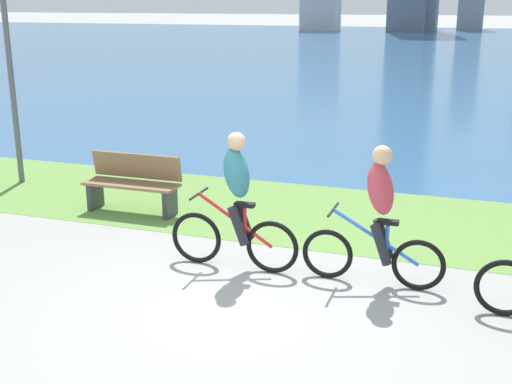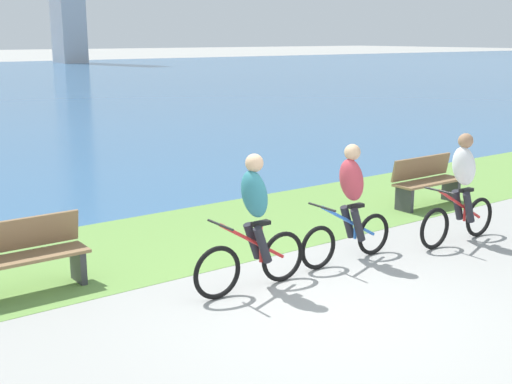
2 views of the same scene
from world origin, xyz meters
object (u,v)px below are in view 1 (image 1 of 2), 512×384
(bench_near_path, at_px, (133,183))
(lamppost_tall, at_px, (8,51))
(cyclist_lead, at_px, (236,203))
(cyclist_trailing, at_px, (378,216))

(bench_near_path, distance_m, lamppost_tall, 3.45)
(cyclist_lead, relative_size, bench_near_path, 1.13)
(cyclist_lead, relative_size, cyclist_trailing, 1.03)
(cyclist_lead, xyz_separation_m, cyclist_trailing, (1.68, 0.07, -0.01))
(bench_near_path, xyz_separation_m, lamppost_tall, (-2.77, 0.86, 1.87))
(bench_near_path, bearing_deg, cyclist_trailing, -20.87)
(cyclist_lead, bearing_deg, lamppost_tall, 154.27)
(lamppost_tall, bearing_deg, cyclist_trailing, -19.38)
(cyclist_lead, height_order, cyclist_trailing, cyclist_lead)
(bench_near_path, relative_size, lamppost_tall, 0.43)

